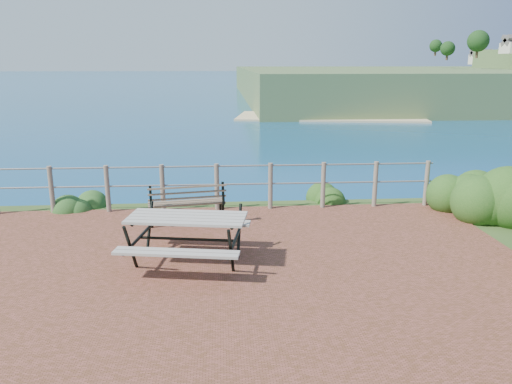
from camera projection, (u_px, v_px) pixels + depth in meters
ground at (216, 274)px, 7.55m from camera, size 10.00×7.00×0.12m
ocean at (220, 69)px, 200.49m from camera, size 1200.00×1200.00×0.00m
safety_railing at (217, 184)px, 10.63m from camera, size 9.40×0.10×1.00m
picnic_table at (187, 234)px, 7.81m from camera, size 1.92×1.56×0.77m
park_bench at (187, 197)px, 9.74m from camera, size 1.53×0.61×0.84m
shrub_right_front at (499, 223)px, 9.91m from camera, size 1.34×1.34×1.90m
shrub_right_edge at (456, 208)px, 10.93m from camera, size 1.09×1.09×1.55m
shrub_lip_west at (82, 208)px, 10.91m from camera, size 0.88×0.88×0.67m
shrub_lip_east at (330, 200)px, 11.59m from camera, size 0.84×0.84×0.61m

